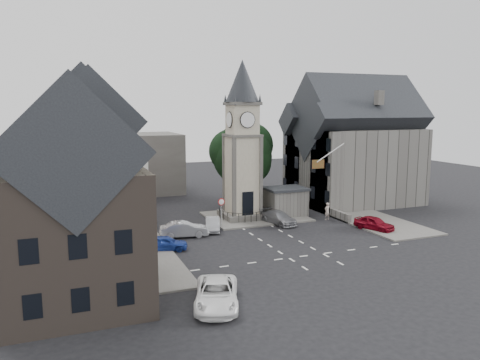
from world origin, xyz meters
name	(u,v)px	position (x,y,z in m)	size (l,w,h in m)	color
ground	(275,238)	(0.00, 0.00, 0.00)	(120.00, 120.00, 0.00)	black
pavement_west	(123,234)	(-12.50, 6.00, 0.07)	(6.00, 30.00, 0.14)	#595651
pavement_east	(340,209)	(12.00, 8.00, 0.07)	(6.00, 26.00, 0.14)	#595651
central_island	(255,217)	(1.50, 8.00, 0.08)	(10.00, 8.00, 0.16)	#595651
road_markings	(306,256)	(0.00, -5.50, 0.01)	(20.00, 8.00, 0.01)	silver
clock_tower	(242,141)	(0.00, 7.99, 8.12)	(4.86, 4.86, 16.25)	#4C4944
stone_shelter	(286,202)	(4.80, 7.50, 1.55)	(4.30, 3.30, 3.08)	#5C5954
town_tree	(242,148)	(2.00, 13.00, 6.97)	(7.20, 7.20, 10.80)	black
warning_sign_post	(221,207)	(-3.20, 5.43, 2.03)	(0.70, 0.19, 2.85)	black
terrace_pink	(79,154)	(-15.50, 16.00, 6.58)	(8.10, 7.60, 12.80)	#B67D86
terrace_cream	(84,162)	(-15.50, 8.00, 6.58)	(8.10, 7.60, 12.80)	beige
terrace_tudor	(90,179)	(-15.50, 0.00, 6.19)	(8.10, 7.60, 12.00)	silver
building_sw_stone	(74,217)	(-17.00, -9.00, 5.35)	(8.60, 7.60, 10.40)	#4F433B
backdrop_west	(104,164)	(-12.00, 28.00, 4.00)	(20.00, 10.00, 8.00)	#4C4944
east_building	(353,152)	(15.59, 11.00, 6.26)	(14.40, 11.40, 12.60)	#5C5954
east_boundary_wall	(310,204)	(9.20, 10.00, 0.45)	(0.40, 16.00, 0.90)	#5C5954
flagpole	(331,153)	(8.00, 4.00, 7.00)	(3.68, 0.10, 2.74)	white
car_west_blue	(165,243)	(-9.94, -0.05, 0.61)	(1.45, 3.60, 1.23)	navy
car_west_silver	(184,229)	(-7.50, 3.28, 0.71)	(1.49, 4.28, 1.41)	#999BA0
car_west_grey	(133,222)	(-11.30, 8.00, 0.64)	(2.12, 4.60, 1.28)	#2B2B2D
car_island_silver	(213,224)	(-4.40, 4.50, 0.61)	(1.30, 3.71, 1.22)	gray
car_island_east	(278,218)	(2.50, 4.50, 0.65)	(1.81, 4.46, 1.29)	gray
car_east_red	(374,223)	(9.92, -0.91, 0.66)	(1.56, 3.87, 1.32)	maroon
van_sw_white	(217,294)	(-9.50, -11.83, 0.74)	(2.44, 5.30, 1.47)	white
pedestrian	(327,211)	(8.00, 4.31, 0.90)	(0.65, 0.43, 1.79)	#C2ADA1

